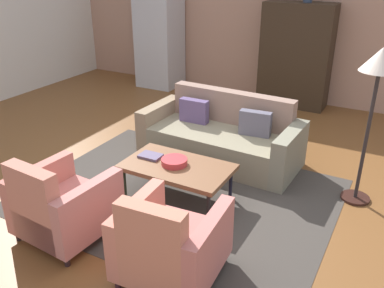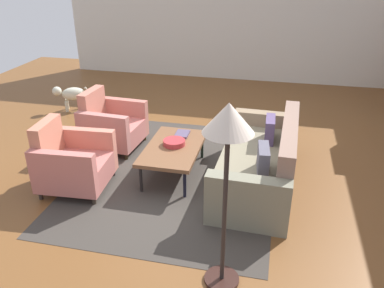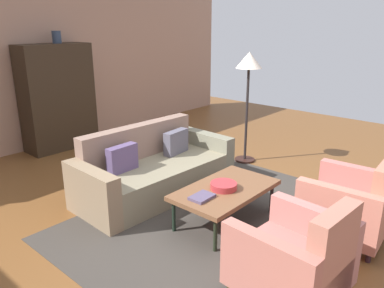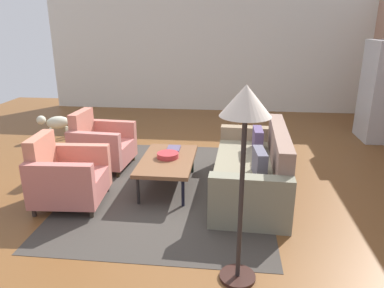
{
  "view_description": "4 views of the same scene",
  "coord_description": "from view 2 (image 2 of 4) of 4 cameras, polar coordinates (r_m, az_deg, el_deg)",
  "views": [
    {
      "loc": [
        2.07,
        -3.66,
        2.54
      ],
      "look_at": [
        0.04,
        0.05,
        0.6
      ],
      "focal_mm": 38.88,
      "sensor_mm": 36.0,
      "label": 1
    },
    {
      "loc": [
        4.45,
        1.1,
        2.69
      ],
      "look_at": [
        0.26,
        0.15,
        0.61
      ],
      "focal_mm": 36.77,
      "sensor_mm": 36.0,
      "label": 2
    },
    {
      "loc": [
        -3.11,
        -2.4,
        2.15
      ],
      "look_at": [
        0.06,
        0.4,
        0.77
      ],
      "focal_mm": 35.37,
      "sensor_mm": 36.0,
      "label": 3
    },
    {
      "loc": [
        4.45,
        0.66,
        2.16
      ],
      "look_at": [
        -0.29,
        0.14,
        0.54
      ],
      "focal_mm": 33.84,
      "sensor_mm": 36.0,
      "label": 4
    }
  ],
  "objects": [
    {
      "name": "armchair_left",
      "position": [
        6.1,
        -11.81,
        2.63
      ],
      "size": [
        0.85,
        0.85,
        0.88
      ],
      "rotation": [
        0.0,
        0.0,
        -0.07
      ],
      "color": "#382B13",
      "rests_on": "ground"
    },
    {
      "name": "dog",
      "position": [
        7.8,
        -17.12,
        6.92
      ],
      "size": [
        0.41,
        0.66,
        0.48
      ],
      "rotation": [
        0.0,
        0.0,
        5.16
      ],
      "color": "beige",
      "rests_on": "ground"
    },
    {
      "name": "area_rug",
      "position": [
        5.36,
        -2.09,
        -4.27
      ],
      "size": [
        3.4,
        2.6,
        0.01
      ],
      "primitive_type": "cube",
      "color": "#3B3631",
      "rests_on": "ground"
    },
    {
      "name": "coffee_table",
      "position": [
        5.2,
        -2.69,
        -0.65
      ],
      "size": [
        1.2,
        0.7,
        0.41
      ],
      "color": "black",
      "rests_on": "ground"
    },
    {
      "name": "book_stack",
      "position": [
        5.49,
        -1.43,
        1.47
      ],
      "size": [
        0.26,
        0.19,
        0.03
      ],
      "color": "#524763",
      "rests_on": "coffee_table"
    },
    {
      "name": "armchair_right",
      "position": [
        5.14,
        -17.16,
        -2.6
      ],
      "size": [
        0.85,
        0.85,
        0.88
      ],
      "rotation": [
        0.0,
        0.0,
        0.07
      ],
      "color": "black",
      "rests_on": "ground"
    },
    {
      "name": "ground_plane",
      "position": [
        5.31,
        -0.97,
        -4.61
      ],
      "size": [
        11.39,
        11.39,
        0.0
      ],
      "primitive_type": "plane",
      "color": "brown"
    },
    {
      "name": "floor_lamp",
      "position": [
        2.98,
        5.22,
        1.0
      ],
      "size": [
        0.4,
        0.4,
        1.72
      ],
      "color": "black",
      "rests_on": "ground"
    },
    {
      "name": "fruit_bowl",
      "position": [
        5.2,
        -2.6,
        0.22
      ],
      "size": [
        0.29,
        0.29,
        0.07
      ],
      "primitive_type": "cylinder",
      "color": "#AD3034",
      "rests_on": "coffee_table"
    },
    {
      "name": "couch",
      "position": [
        5.08,
        10.36,
        -2.87
      ],
      "size": [
        2.13,
        0.98,
        0.86
      ],
      "rotation": [
        0.0,
        0.0,
        3.11
      ],
      "color": "#7D745C",
      "rests_on": "ground"
    },
    {
      "name": "wall_left",
      "position": [
        9.35,
        6.21,
        17.74
      ],
      "size": [
        0.12,
        7.91,
        2.8
      ],
      "primitive_type": "cube",
      "color": "silver",
      "rests_on": "ground"
    }
  ]
}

